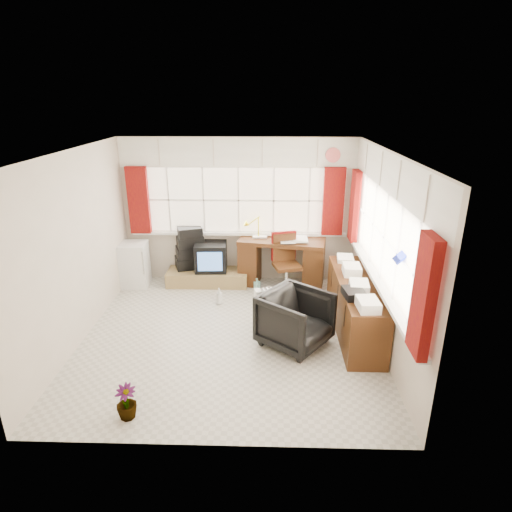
{
  "coord_description": "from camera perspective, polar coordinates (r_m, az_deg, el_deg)",
  "views": [
    {
      "loc": [
        0.51,
        -5.16,
        3.14
      ],
      "look_at": [
        0.34,
        0.55,
        0.98
      ],
      "focal_mm": 30.0,
      "sensor_mm": 36.0,
      "label": 1
    }
  ],
  "objects": [
    {
      "name": "radiator",
      "position": [
        6.2,
        2.07,
        -7.22
      ],
      "size": [
        0.41,
        0.26,
        0.58
      ],
      "color": "white",
      "rests_on": "ground"
    },
    {
      "name": "mini_fridge",
      "position": [
        7.69,
        -15.9,
        -1.1
      ],
      "size": [
        0.48,
        0.48,
        0.77
      ],
      "color": "white",
      "rests_on": "ground"
    },
    {
      "name": "spray_bottle_b",
      "position": [
        7.38,
        0.14,
        -3.65
      ],
      "size": [
        0.12,
        0.12,
        0.19
      ],
      "primitive_type": "imported",
      "rotation": [
        0.0,
        0.0,
        -0.69
      ],
      "color": "#8BD0C3",
      "rests_on": "ground"
    },
    {
      "name": "office_chair",
      "position": [
        5.7,
        5.27,
        -8.43
      ],
      "size": [
        1.13,
        1.12,
        0.74
      ],
      "primitive_type": "imported",
      "rotation": [
        0.0,
        0.0,
        0.91
      ],
      "color": "black",
      "rests_on": "ground"
    },
    {
      "name": "tv_bench",
      "position": [
        7.59,
        -6.47,
        -2.83
      ],
      "size": [
        1.4,
        0.5,
        0.25
      ],
      "primitive_type": "cube",
      "color": "olive",
      "rests_on": "ground"
    },
    {
      "name": "overhead_cabinets",
      "position": [
        6.23,
        6.17,
        12.4
      ],
      "size": [
        3.98,
        3.98,
        0.48
      ],
      "color": "white",
      "rests_on": "room_walls"
    },
    {
      "name": "flower_vase",
      "position": [
        4.81,
        -16.92,
        -18.13
      ],
      "size": [
        0.23,
        0.23,
        0.38
      ],
      "primitive_type": "imported",
      "rotation": [
        0.0,
        0.0,
        0.07
      ],
      "color": "black",
      "rests_on": "ground"
    },
    {
      "name": "crt_tv",
      "position": [
        7.49,
        -6.01,
        -0.05
      ],
      "size": [
        0.57,
        0.54,
        0.49
      ],
      "color": "black",
      "rests_on": "tv_bench"
    },
    {
      "name": "room_walls",
      "position": [
        5.44,
        -3.75,
        3.15
      ],
      "size": [
        4.0,
        4.0,
        4.0
      ],
      "color": "beige",
      "rests_on": "ground"
    },
    {
      "name": "desk_lamp",
      "position": [
        7.28,
        0.32,
        4.45
      ],
      "size": [
        0.14,
        0.12,
        0.38
      ],
      "color": "#F1EE0A",
      "rests_on": "desk"
    },
    {
      "name": "ground",
      "position": [
        6.06,
        -3.42,
        -10.49
      ],
      "size": [
        4.0,
        4.0,
        0.0
      ],
      "primitive_type": "plane",
      "color": "beige",
      "rests_on": "ground"
    },
    {
      "name": "file_tray",
      "position": [
        5.52,
        12.91,
        -4.86
      ],
      "size": [
        0.29,
        0.35,
        0.11
      ],
      "primitive_type": "cube",
      "rotation": [
        0.0,
        0.0,
        0.14
      ],
      "color": "black",
      "rests_on": "credenza"
    },
    {
      "name": "window_right",
      "position": [
        5.79,
        15.93,
        -2.38
      ],
      "size": [
        0.12,
        3.7,
        3.6
      ],
      "color": "#F9E4C5",
      "rests_on": "room_walls"
    },
    {
      "name": "window_back",
      "position": [
        7.46,
        -2.29,
        3.59
      ],
      "size": [
        3.7,
        0.12,
        3.6
      ],
      "color": "#F9E4C5",
      "rests_on": "room_walls"
    },
    {
      "name": "curtains",
      "position": [
        6.33,
        5.43,
        5.2
      ],
      "size": [
        3.83,
        3.83,
        1.15
      ],
      "color": "maroon",
      "rests_on": "room_walls"
    },
    {
      "name": "task_chair",
      "position": [
        7.14,
        3.9,
        -0.65
      ],
      "size": [
        0.53,
        0.55,
        1.03
      ],
      "color": "black",
      "rests_on": "ground"
    },
    {
      "name": "spray_bottle_a",
      "position": [
        6.85,
        -4.94,
        -5.35
      ],
      "size": [
        0.13,
        0.13,
        0.27
      ],
      "primitive_type": "imported",
      "rotation": [
        0.0,
        0.0,
        0.33
      ],
      "color": "silver",
      "rests_on": "ground"
    },
    {
      "name": "desk",
      "position": [
        7.46,
        3.48,
        -0.32
      ],
      "size": [
        1.55,
        0.96,
        0.88
      ],
      "color": "#4C2512",
      "rests_on": "ground"
    },
    {
      "name": "credenza",
      "position": [
        6.15,
        13.04,
        -6.4
      ],
      "size": [
        0.5,
        2.0,
        0.85
      ],
      "color": "#4C2512",
      "rests_on": "ground"
    },
    {
      "name": "hifi_stack",
      "position": [
        7.62,
        -8.69,
        0.89
      ],
      "size": [
        0.63,
        0.51,
        0.74
      ],
      "color": "black",
      "rests_on": "tv_bench"
    }
  ]
}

